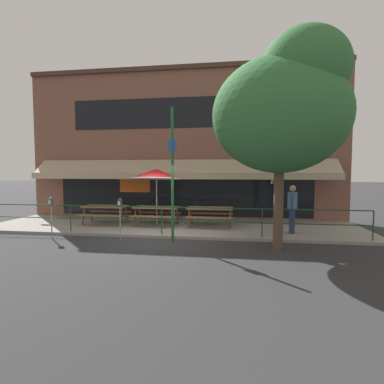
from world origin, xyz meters
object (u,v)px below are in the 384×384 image
at_px(picnic_table_left, 105,210).
at_px(parking_meter_far, 120,206).
at_px(street_sign_pole, 172,174).
at_px(patio_umbrella_centre, 156,174).
at_px(picnic_table_centre, 156,210).
at_px(parking_meter_near, 51,205).
at_px(pedestrian_walking, 292,206).
at_px(picnic_table_right, 210,211).
at_px(street_tree_curbside, 285,107).

relative_size(picnic_table_left, parking_meter_far, 1.27).
bearing_deg(street_sign_pole, picnic_table_left, 145.28).
xyz_separation_m(patio_umbrella_centre, street_sign_pole, (1.19, -2.43, 0.04)).
distance_m(picnic_table_centre, parking_meter_near, 3.93).
xyz_separation_m(parking_meter_far, street_sign_pole, (1.76, 0.07, 1.07)).
relative_size(picnic_table_centre, parking_meter_near, 1.27).
bearing_deg(picnic_table_left, pedestrian_walking, -6.08).
relative_size(picnic_table_centre, parking_meter_far, 1.27).
bearing_deg(picnic_table_right, street_tree_curbside, -51.21).
bearing_deg(parking_meter_far, street_sign_pole, 2.15).
distance_m(picnic_table_left, street_sign_pole, 4.38).
xyz_separation_m(street_sign_pole, street_tree_curbside, (3.36, -0.52, 1.89)).
relative_size(patio_umbrella_centre, pedestrian_walking, 1.39).
bearing_deg(picnic_table_left, picnic_table_right, 0.85).
bearing_deg(patio_umbrella_centre, street_tree_curbside, -32.95).
xyz_separation_m(patio_umbrella_centre, parking_meter_far, (-0.57, -2.49, -1.03)).
relative_size(picnic_table_centre, street_sign_pole, 0.42).
distance_m(picnic_table_centre, picnic_table_right, 2.19).
bearing_deg(street_sign_pole, patio_umbrella_centre, 116.13).
height_order(patio_umbrella_centre, pedestrian_walking, patio_umbrella_centre).
height_order(picnic_table_left, picnic_table_right, same).
relative_size(pedestrian_walking, street_sign_pole, 0.40).
bearing_deg(picnic_table_left, parking_meter_far, -56.01).
bearing_deg(picnic_table_right, parking_meter_far, -138.11).
relative_size(parking_meter_far, street_sign_pole, 0.33).
xyz_separation_m(picnic_table_left, picnic_table_right, (4.38, 0.07, 0.00)).
relative_size(picnic_table_left, picnic_table_centre, 1.00).
bearing_deg(patio_umbrella_centre, parking_meter_near, -139.39).
bearing_deg(street_tree_curbside, patio_umbrella_centre, 147.05).
xyz_separation_m(picnic_table_centre, picnic_table_right, (2.19, 0.04, 0.00)).
bearing_deg(street_tree_curbside, picnic_table_centre, 147.52).
relative_size(picnic_table_right, parking_meter_near, 1.27).
height_order(parking_meter_near, street_sign_pole, street_sign_pole).
height_order(pedestrian_walking, parking_meter_far, pedestrian_walking).
height_order(parking_meter_far, street_tree_curbside, street_tree_curbside).
distance_m(picnic_table_left, patio_umbrella_centre, 2.64).
bearing_deg(parking_meter_far, street_tree_curbside, -5.10).
bearing_deg(street_sign_pole, street_tree_curbside, -8.85).
xyz_separation_m(picnic_table_centre, street_sign_pole, (1.19, -2.37, 1.52)).
height_order(patio_umbrella_centre, street_sign_pole, street_sign_pole).
relative_size(pedestrian_walking, parking_meter_near, 1.20).
distance_m(pedestrian_walking, parking_meter_far, 5.98).
xyz_separation_m(parking_meter_near, street_tree_curbside, (7.54, -0.39, 2.96)).
height_order(pedestrian_walking, street_sign_pole, street_sign_pole).
xyz_separation_m(picnic_table_right, street_sign_pole, (-1.00, -2.41, 1.52)).
distance_m(picnic_table_centre, pedestrian_walking, 5.26).
bearing_deg(pedestrian_walking, picnic_table_centre, 171.07).
relative_size(patio_umbrella_centre, parking_meter_far, 1.67).
height_order(picnic_table_left, pedestrian_walking, pedestrian_walking).
bearing_deg(street_tree_curbside, parking_meter_near, 177.06).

